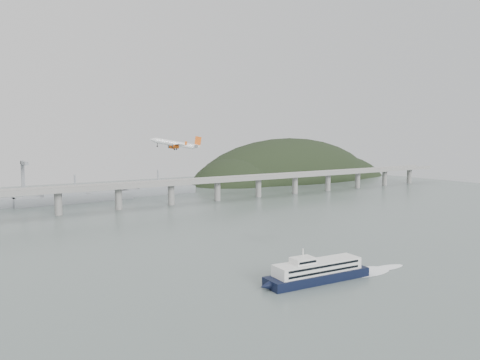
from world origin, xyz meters
TOP-DOWN VIEW (x-y plane):
  - ground at (0.00, 0.00)m, footprint 900.00×900.00m
  - bridge at (-1.15, 200.00)m, footprint 800.00×22.00m
  - headland at (285.18, 331.75)m, footprint 365.00×155.00m
  - ferry at (-24.13, -43.21)m, footprint 83.45×18.82m
  - airliner at (-39.23, 66.55)m, footprint 32.80×30.04m

SIDE VIEW (x-z plane):
  - headland at x=285.18m, z-range -97.34..58.66m
  - ground at x=0.00m, z-range 0.00..0.00m
  - ferry at x=-24.13m, z-range -3.60..12.13m
  - bridge at x=-1.15m, z-range 5.70..29.60m
  - airliner at x=-39.23m, z-range 54.93..63.62m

